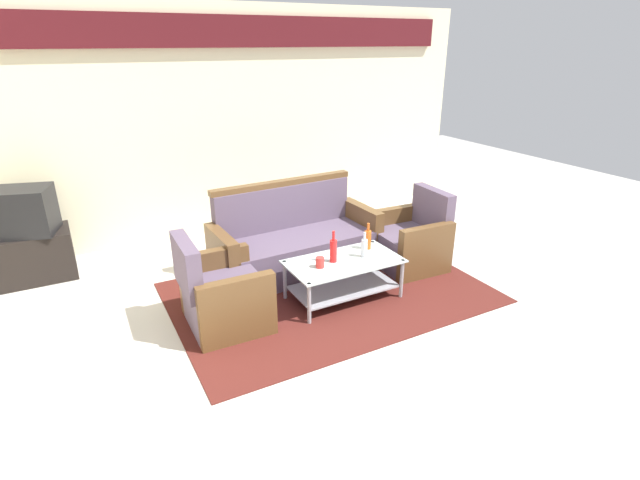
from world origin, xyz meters
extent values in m
plane|color=beige|center=(0.00, 0.00, 0.00)|extent=(14.00, 14.00, 0.00)
cube|color=beige|center=(0.00, 3.06, 1.40)|extent=(6.52, 0.12, 2.80)
cube|color=#4C1419|center=(0.00, 2.97, 2.47)|extent=(5.76, 0.08, 0.36)
cube|color=#511E19|center=(-0.02, 0.77, 0.01)|extent=(3.06, 2.07, 0.01)
cube|color=#5B4C60|center=(-0.09, 1.35, 0.22)|extent=(1.62, 0.76, 0.42)
cube|color=#5B4C60|center=(-0.10, 1.67, 0.67)|extent=(1.60, 0.20, 0.48)
cube|color=brown|center=(0.75, 1.38, 0.32)|extent=(0.15, 0.70, 0.62)
cube|color=brown|center=(-0.93, 1.32, 0.32)|extent=(0.15, 0.70, 0.62)
cube|color=brown|center=(-0.10, 1.67, 0.94)|extent=(1.64, 0.16, 0.06)
cube|color=#5B4C60|center=(-1.10, 0.72, 0.21)|extent=(0.67, 0.61, 0.40)
cube|color=#5B4C60|center=(-1.41, 0.72, 0.64)|extent=(0.13, 0.60, 0.45)
cube|color=brown|center=(-1.10, 1.05, 0.30)|extent=(0.66, 0.11, 0.58)
cube|color=brown|center=(-1.11, 0.39, 0.30)|extent=(0.66, 0.11, 0.58)
cube|color=#5B4C60|center=(1.06, 0.92, 0.21)|extent=(0.68, 0.63, 0.40)
cube|color=#5B4C60|center=(1.37, 0.90, 0.64)|extent=(0.14, 0.60, 0.45)
cube|color=brown|center=(1.05, 0.59, 0.30)|extent=(0.66, 0.13, 0.58)
cube|color=brown|center=(1.08, 1.25, 0.30)|extent=(0.66, 0.13, 0.58)
cube|color=silver|center=(0.05, 0.61, 0.40)|extent=(1.10, 0.60, 0.02)
cube|color=#9E9EA5|center=(0.05, 0.61, 0.13)|extent=(1.00, 0.52, 0.02)
cylinder|color=#9E9EA5|center=(-0.46, 0.87, 0.21)|extent=(0.04, 0.04, 0.40)
cylinder|color=#9E9EA5|center=(0.56, 0.87, 0.21)|extent=(0.04, 0.04, 0.40)
cylinder|color=#9E9EA5|center=(-0.46, 0.35, 0.21)|extent=(0.04, 0.04, 0.40)
cylinder|color=#9E9EA5|center=(0.56, 0.35, 0.21)|extent=(0.04, 0.04, 0.40)
cylinder|color=red|center=(-0.05, 0.64, 0.52)|extent=(0.07, 0.07, 0.22)
cylinder|color=red|center=(-0.05, 0.64, 0.68)|extent=(0.03, 0.03, 0.09)
cylinder|color=#D85919|center=(0.41, 0.75, 0.51)|extent=(0.07, 0.07, 0.19)
cylinder|color=#D85919|center=(0.41, 0.75, 0.64)|extent=(0.03, 0.03, 0.08)
cylinder|color=silver|center=(0.27, 0.60, 0.50)|extent=(0.06, 0.06, 0.18)
cylinder|color=silver|center=(0.27, 0.60, 0.63)|extent=(0.02, 0.02, 0.08)
cylinder|color=red|center=(-0.22, 0.59, 0.46)|extent=(0.08, 0.08, 0.10)
cube|color=black|center=(-2.63, 2.55, 0.26)|extent=(0.80, 0.50, 0.52)
cube|color=black|center=(-2.63, 2.55, 0.76)|extent=(0.70, 0.59, 0.48)
cube|color=black|center=(-2.57, 2.77, 0.76)|extent=(0.49, 0.15, 0.36)
camera|label=1|loc=(-2.16, -3.00, 2.37)|focal=27.19mm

